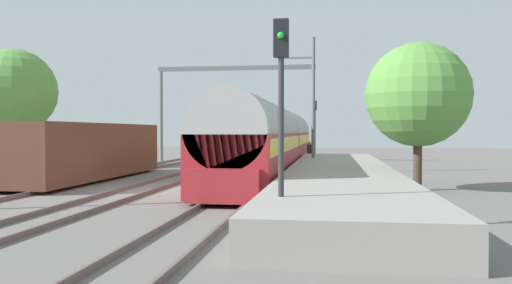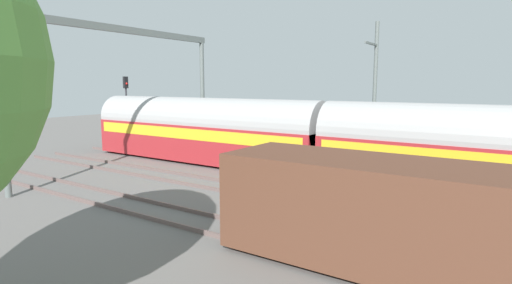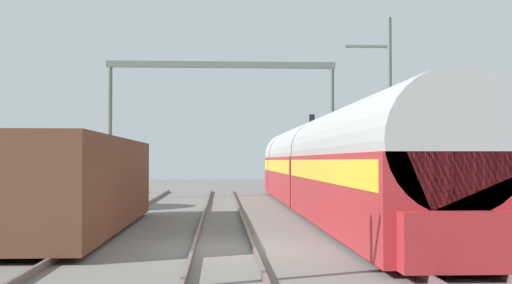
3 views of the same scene
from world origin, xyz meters
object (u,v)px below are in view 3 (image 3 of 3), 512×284
object	(u,v)px
freight_car	(80,184)
railway_signal_far	(312,143)
passenger_train	(324,165)
catenary_gantry	(222,99)
person_crossing	(343,183)

from	to	relation	value
freight_car	railway_signal_far	world-z (taller)	railway_signal_far
passenger_train	railway_signal_far	size ratio (longest dim) A/B	6.11
freight_car	catenary_gantry	size ratio (longest dim) A/B	0.99
freight_car	catenary_gantry	world-z (taller)	catenary_gantry
person_crossing	freight_car	bearing A→B (deg)	53.94
passenger_train	railway_signal_far	bearing A→B (deg)	83.78
passenger_train	freight_car	xyz separation A→B (m)	(-8.71, -7.70, -0.50)
person_crossing	catenary_gantry	bearing A→B (deg)	-30.33
freight_car	person_crossing	bearing A→B (deg)	52.14
passenger_train	railway_signal_far	xyz separation A→B (m)	(1.92, 17.59, 1.45)
freight_car	passenger_train	bearing A→B (deg)	41.47
person_crossing	catenary_gantry	xyz separation A→B (m)	(-6.25, 3.92, 4.65)
freight_car	railway_signal_far	xyz separation A→B (m)	(10.63, 25.29, 1.95)
person_crossing	railway_signal_far	distance (m)	11.89
catenary_gantry	railway_signal_far	bearing A→B (deg)	50.93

